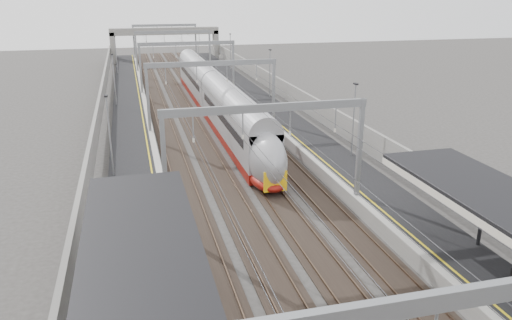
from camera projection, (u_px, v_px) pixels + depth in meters
platform_left at (132, 129)px, 51.47m from camera, size 4.00×120.00×1.00m
platform_right at (280, 120)px, 55.23m from camera, size 4.00×120.00×1.00m
tracks at (209, 128)px, 53.50m from camera, size 11.40×140.00×0.20m
overhead_line at (198, 63)px, 57.60m from camera, size 13.00×140.00×6.60m
overbridge at (165, 36)px, 102.24m from camera, size 22.00×2.20×6.90m
wall_left at (99, 121)px, 50.36m from camera, size 0.30×120.00×3.20m
wall_right at (308, 108)px, 55.63m from camera, size 0.30×120.00×3.20m
train at (218, 103)px, 55.85m from camera, size 2.70×49.21×4.27m
signal_green at (147, 72)px, 75.24m from camera, size 0.32×0.32×3.48m
signal_red_near at (202, 70)px, 77.25m from camera, size 0.32×0.32×3.48m
signal_red_far at (214, 68)px, 79.48m from camera, size 0.32×0.32×3.48m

